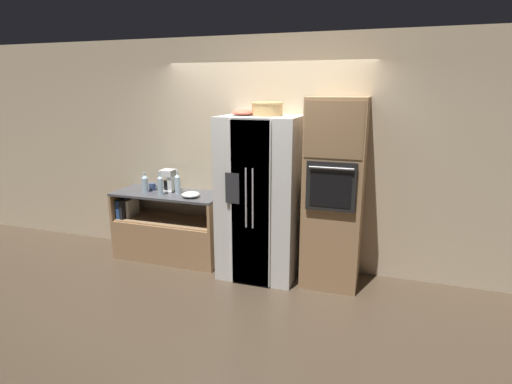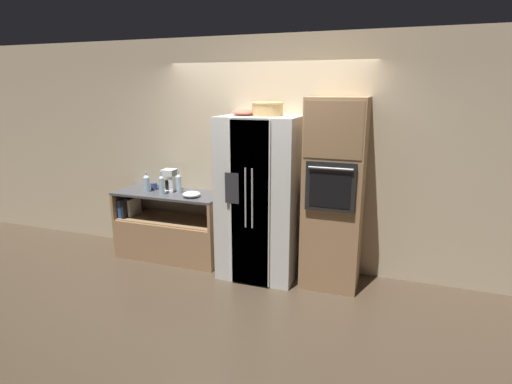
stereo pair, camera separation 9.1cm
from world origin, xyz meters
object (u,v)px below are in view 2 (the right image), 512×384
object	(u,v)px
wall_oven	(334,194)
bottle_wide	(162,184)
mixing_bowl	(191,194)
bottle_tall	(147,183)
bottle_short	(179,183)
refrigerator	(260,198)
fruit_bowl	(244,112)
wicker_basket	(268,108)
mug	(154,186)
coffee_maker	(171,179)

from	to	relation	value
wall_oven	bottle_wide	xyz separation A→B (m)	(-2.15, -0.09, -0.04)
bottle_wide	mixing_bowl	xyz separation A→B (m)	(0.41, 0.01, -0.09)
bottle_tall	bottle_short	bearing A→B (deg)	12.09
refrigerator	bottle_wide	size ratio (longest dim) A/B	6.46
fruit_bowl	bottle_wide	world-z (taller)	fruit_bowl
wall_oven	mixing_bowl	size ratio (longest dim) A/B	9.47
wicker_basket	bottle_short	distance (m)	1.54
mug	mixing_bowl	size ratio (longest dim) A/B	0.54
bottle_short	mixing_bowl	size ratio (longest dim) A/B	1.33
refrigerator	mixing_bowl	distance (m)	0.89
bottle_wide	mug	xyz separation A→B (m)	(-0.24, 0.18, -0.08)
wall_oven	bottle_short	size ratio (longest dim) A/B	7.11
wicker_basket	bottle_tall	size ratio (longest dim) A/B	1.39
wall_oven	mixing_bowl	xyz separation A→B (m)	(-1.74, -0.07, -0.14)
fruit_bowl	mug	bearing A→B (deg)	175.05
wall_oven	bottle_wide	world-z (taller)	wall_oven
bottle_tall	coffee_maker	size ratio (longest dim) A/B	0.90
wall_oven	coffee_maker	world-z (taller)	wall_oven
refrigerator	fruit_bowl	size ratio (longest dim) A/B	6.58
fruit_bowl	refrigerator	bearing A→B (deg)	-10.29
wall_oven	wicker_basket	distance (m)	1.21
refrigerator	fruit_bowl	world-z (taller)	fruit_bowl
bottle_tall	mug	bearing A→B (deg)	80.07
bottle_tall	bottle_short	size ratio (longest dim) A/B	0.88
wicker_basket	bottle_tall	distance (m)	1.89
refrigerator	wall_oven	xyz separation A→B (m)	(0.85, 0.05, 0.11)
bottle_tall	mixing_bowl	distance (m)	0.68
wicker_basket	coffee_maker	size ratio (longest dim) A/B	1.25
wall_oven	mixing_bowl	world-z (taller)	wall_oven
wicker_basket	refrigerator	bearing A→B (deg)	-131.78
fruit_bowl	bottle_tall	bearing A→B (deg)	-179.31
coffee_maker	bottle_short	bearing A→B (deg)	-15.31
mug	coffee_maker	bearing A→B (deg)	-0.93
refrigerator	bottle_tall	distance (m)	1.57
refrigerator	bottle_short	bearing A→B (deg)	174.43
bottle_tall	bottle_short	world-z (taller)	bottle_short
refrigerator	bottle_wide	bearing A→B (deg)	-178.64
refrigerator	coffee_maker	world-z (taller)	refrigerator
bottle_short	wall_oven	bearing A→B (deg)	-1.63
fruit_bowl	wicker_basket	bearing A→B (deg)	7.04
fruit_bowl	wall_oven	bearing A→B (deg)	0.95
refrigerator	coffee_maker	distance (m)	1.29
refrigerator	mixing_bowl	world-z (taller)	refrigerator
refrigerator	coffee_maker	bearing A→B (deg)	173.37
refrigerator	bottle_short	size ratio (longest dim) A/B	6.40
mug	bottle_tall	bearing A→B (deg)	-99.93
refrigerator	fruit_bowl	distance (m)	1.00
mug	mixing_bowl	bearing A→B (deg)	-14.87
wall_oven	bottle_tall	bearing A→B (deg)	-179.20
wicker_basket	bottle_wide	distance (m)	1.67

